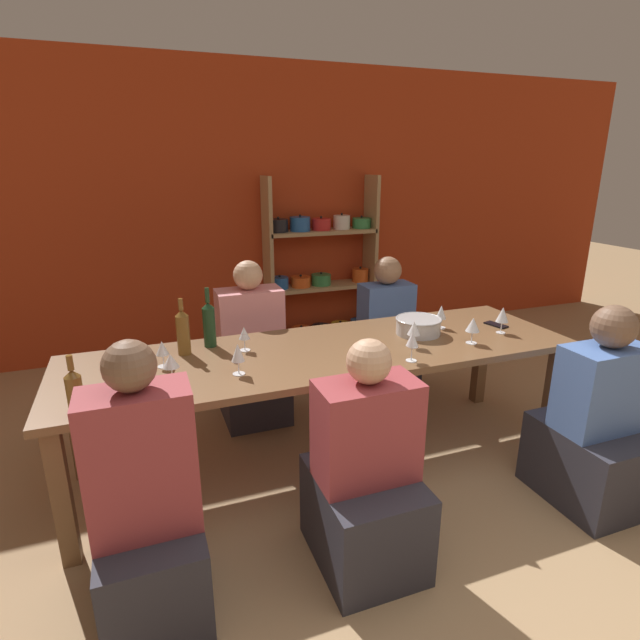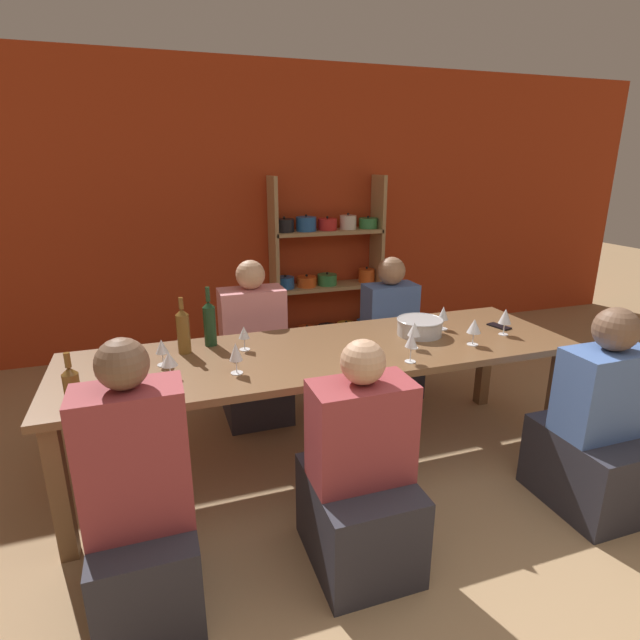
# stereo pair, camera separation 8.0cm
# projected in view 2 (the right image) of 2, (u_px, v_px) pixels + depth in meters

# --- Properties ---
(wall_back_red) EXTENTS (8.80, 0.06, 2.70)m
(wall_back_red) POSITION_uv_depth(u_px,v_px,m) (264.00, 210.00, 4.88)
(wall_back_red) COLOR #B23819
(wall_back_red) RESTS_ON ground_plane
(shelf_unit) EXTENTS (1.14, 0.30, 1.67)m
(shelf_unit) POSITION_uv_depth(u_px,v_px,m) (326.00, 277.00, 5.09)
(shelf_unit) COLOR tan
(shelf_unit) RESTS_ON ground_plane
(dining_table) EXTENTS (2.98, 0.88, 0.75)m
(dining_table) POSITION_uv_depth(u_px,v_px,m) (325.00, 361.00, 2.94)
(dining_table) COLOR brown
(dining_table) RESTS_ON ground_plane
(mixing_bowl) EXTENTS (0.29, 0.29, 0.10)m
(mixing_bowl) POSITION_uv_depth(u_px,v_px,m) (420.00, 326.00, 3.15)
(mixing_bowl) COLOR #B7BABC
(mixing_bowl) RESTS_ON dining_table
(wine_bottle_green) EXTENTS (0.07, 0.07, 0.33)m
(wine_bottle_green) POSITION_uv_depth(u_px,v_px,m) (183.00, 330.00, 2.82)
(wine_bottle_green) COLOR brown
(wine_bottle_green) RESTS_ON dining_table
(wine_bottle_dark) EXTENTS (0.07, 0.07, 0.36)m
(wine_bottle_dark) POSITION_uv_depth(u_px,v_px,m) (210.00, 322.00, 2.94)
(wine_bottle_dark) COLOR #19381E
(wine_bottle_dark) RESTS_ON dining_table
(wine_bottle_amber) EXTENTS (0.07, 0.07, 0.28)m
(wine_bottle_amber) POSITION_uv_depth(u_px,v_px,m) (72.00, 389.00, 2.14)
(wine_bottle_amber) COLOR brown
(wine_bottle_amber) RESTS_ON dining_table
(wine_glass_white_a) EXTENTS (0.08, 0.08, 0.14)m
(wine_glass_white_a) POSITION_uv_depth(u_px,v_px,m) (169.00, 360.00, 2.50)
(wine_glass_white_a) COLOR white
(wine_glass_white_a) RESTS_ON dining_table
(wine_glass_white_b) EXTENTS (0.07, 0.07, 0.17)m
(wine_glass_white_b) POSITION_uv_depth(u_px,v_px,m) (236.00, 353.00, 2.55)
(wine_glass_white_b) COLOR white
(wine_glass_white_b) RESTS_ON dining_table
(wine_glass_red_a) EXTENTS (0.08, 0.08, 0.16)m
(wine_glass_red_a) POSITION_uv_depth(u_px,v_px,m) (414.00, 330.00, 2.90)
(wine_glass_red_a) COLOR white
(wine_glass_red_a) RESTS_ON dining_table
(wine_glass_red_b) EXTENTS (0.08, 0.08, 0.17)m
(wine_glass_red_b) POSITION_uv_depth(u_px,v_px,m) (505.00, 317.00, 3.13)
(wine_glass_red_b) COLOR white
(wine_glass_red_b) RESTS_ON dining_table
(wine_glass_red_c) EXTENTS (0.07, 0.07, 0.17)m
(wine_glass_red_c) POSITION_uv_depth(u_px,v_px,m) (411.00, 341.00, 2.69)
(wine_glass_red_c) COLOR white
(wine_glass_red_c) RESTS_ON dining_table
(wine_glass_red_d) EXTENTS (0.07, 0.07, 0.15)m
(wine_glass_red_d) POSITION_uv_depth(u_px,v_px,m) (443.00, 314.00, 3.24)
(wine_glass_red_d) COLOR white
(wine_glass_red_d) RESTS_ON dining_table
(wine_glass_white_c) EXTENTS (0.08, 0.08, 0.16)m
(wine_glass_white_c) POSITION_uv_depth(u_px,v_px,m) (474.00, 327.00, 2.95)
(wine_glass_white_c) COLOR white
(wine_glass_white_c) RESTS_ON dining_table
(wine_glass_red_e) EXTENTS (0.06, 0.06, 0.14)m
(wine_glass_red_e) POSITION_uv_depth(u_px,v_px,m) (244.00, 333.00, 2.88)
(wine_glass_red_e) COLOR white
(wine_glass_red_e) RESTS_ON dining_table
(wine_glass_white_d) EXTENTS (0.07, 0.07, 0.15)m
(wine_glass_white_d) POSITION_uv_depth(u_px,v_px,m) (162.00, 347.00, 2.66)
(wine_glass_white_d) COLOR white
(wine_glass_white_d) RESTS_ON dining_table
(cell_phone) EXTENTS (0.11, 0.16, 0.01)m
(cell_phone) POSITION_uv_depth(u_px,v_px,m) (499.00, 326.00, 3.31)
(cell_phone) COLOR black
(cell_phone) RESTS_ON dining_table
(person_near_a) EXTENTS (0.44, 0.56, 1.10)m
(person_near_a) POSITION_uv_depth(u_px,v_px,m) (359.00, 487.00, 2.25)
(person_near_a) COLOR #2D2D38
(person_near_a) RESTS_ON ground_plane
(person_far_a) EXTENTS (0.41, 0.51, 1.10)m
(person_far_a) POSITION_uv_depth(u_px,v_px,m) (388.00, 344.00, 4.01)
(person_far_a) COLOR #2D2D38
(person_far_a) RESTS_ON ground_plane
(person_near_b) EXTENTS (0.40, 0.51, 1.20)m
(person_near_b) POSITION_uv_depth(u_px,v_px,m) (142.00, 518.00, 1.99)
(person_near_b) COLOR #2D2D38
(person_near_b) RESTS_ON ground_plane
(person_far_b) EXTENTS (0.45, 0.56, 1.16)m
(person_far_b) POSITION_uv_depth(u_px,v_px,m) (254.00, 361.00, 3.61)
(person_far_b) COLOR #2D2D38
(person_far_b) RESTS_ON ground_plane
(person_near_c) EXTENTS (0.45, 0.57, 1.11)m
(person_near_c) POSITION_uv_depth(u_px,v_px,m) (596.00, 437.00, 2.65)
(person_near_c) COLOR #2D2D38
(person_near_c) RESTS_ON ground_plane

